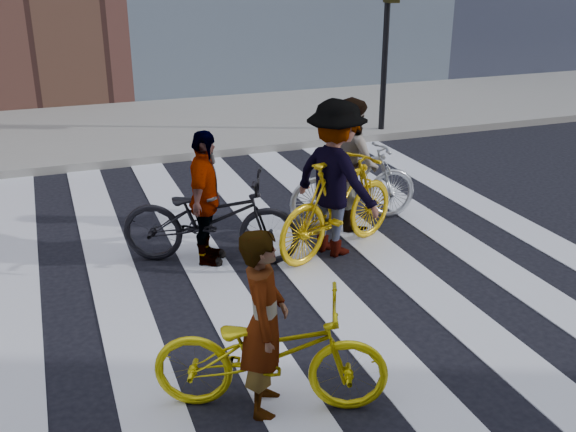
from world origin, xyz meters
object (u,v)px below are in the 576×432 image
bike_yellow_left (270,353)px  rider_left (264,323)px  traffic_signal (388,24)px  bike_dark_rear (210,219)px  bike_silver_mid (354,184)px  rider_right (336,178)px  rider_rear (205,199)px  rider_mid (352,162)px  bike_yellow_right (339,205)px

bike_yellow_left → rider_left: (-0.05, 0.00, 0.30)m
traffic_signal → bike_dark_rear: bearing=-135.9°
bike_silver_mid → bike_dark_rear: size_ratio=0.88×
bike_yellow_left → bike_silver_mid: size_ratio=1.02×
rider_left → rider_right: size_ratio=0.82×
traffic_signal → rider_left: (-5.15, -7.65, -1.48)m
traffic_signal → rider_rear: (-4.90, -4.70, -1.45)m
rider_mid → rider_left: bearing=147.0°
bike_yellow_right → rider_right: size_ratio=1.06×
bike_yellow_left → bike_dark_rear: 2.96m
traffic_signal → bike_yellow_right: 6.16m
bike_yellow_left → rider_left: size_ratio=1.20×
bike_dark_rear → rider_rear: bearing=114.6°
rider_mid → rider_rear: rider_mid is taller
bike_silver_mid → rider_left: rider_left is taller
bike_dark_rear → rider_left: rider_left is taller
bike_dark_rear → rider_rear: size_ratio=1.30×
rider_left → bike_dark_rear: bearing=17.1°
rider_left → rider_mid: size_ratio=0.90×
traffic_signal → rider_right: traffic_signal is taller
traffic_signal → bike_yellow_right: size_ratio=1.61×
bike_yellow_left → rider_left: rider_left is taller
bike_yellow_left → rider_right: rider_right is taller
rider_mid → rider_right: 1.02m
rider_mid → rider_right: rider_right is taller
bike_dark_rear → bike_yellow_left: bearing=-160.2°
rider_left → rider_mid: 4.28m
bike_yellow_right → rider_left: 3.30m
bike_yellow_right → traffic_signal: bearing=-57.5°
bike_dark_rear → rider_left: bearing=-161.1°
rider_left → rider_rear: size_ratio=0.97×
bike_yellow_right → bike_silver_mid: bearing=-60.7°
bike_yellow_right → rider_left: rider_left is taller
traffic_signal → rider_mid: 5.13m
rider_right → rider_rear: 1.61m
bike_silver_mid → rider_left: (-2.49, -3.52, 0.23)m
bike_yellow_left → rider_right: 3.27m
bike_silver_mid → bike_yellow_right: size_ratio=0.92×
bike_yellow_right → rider_right: 0.36m
bike_dark_rear → traffic_signal: bearing=-21.3°
bike_yellow_left → bike_yellow_right: bike_yellow_right is taller
traffic_signal → rider_right: 6.10m
bike_yellow_right → rider_mid: bearing=-58.4°
bike_dark_rear → rider_rear: (-0.05, 0.00, 0.26)m
rider_right → bike_silver_mid: bearing=-62.9°
bike_yellow_left → rider_mid: 4.27m
bike_yellow_left → rider_rear: bearing=19.1°
traffic_signal → bike_yellow_left: bearing=-123.7°
rider_left → rider_right: 3.27m
bike_dark_rear → rider_left: 2.97m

